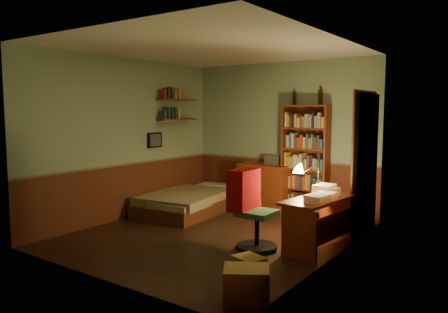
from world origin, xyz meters
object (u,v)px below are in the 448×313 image
Objects in this scene: bed at (192,194)px; dresser at (265,187)px; bookshelf at (305,160)px; office_chair at (257,209)px; cardboard_box_b at (249,267)px; mini_stereo at (274,160)px; cardboard_box_a at (246,284)px; desk_lamp at (319,171)px; desk at (319,223)px.

bed is 2.20× the size of dresser.
bookshelf is 2.12m from office_chair.
bookshelf is at bearing 103.76° from cardboard_box_b.
mini_stereo is 0.67× the size of cardboard_box_a.
desk_lamp is (0.78, -1.25, 0.03)m from bookshelf.
dresser is at bearing -175.14° from bookshelf.
dresser reaches higher than bed.
office_chair is at bearing 115.86° from cardboard_box_b.
office_chair is 3.42× the size of cardboard_box_b.
cardboard_box_b is (2.43, -2.01, -0.19)m from bed.
desk is at bearing -38.71° from dresser.
dresser is 2.16m from desk.
mini_stereo is 1.89m from desk_lamp.
office_chair is (-0.60, -0.54, 0.20)m from desk.
bookshelf is at bearing 9.62° from dresser.
desk is at bearing 41.42° from office_chair.
mini_stereo is (1.11, 0.92, 0.59)m from bed.
office_chair is (1.01, -1.97, 0.12)m from dresser.
bookshelf is at bearing 114.60° from desk_lamp.
cardboard_box_b is (-0.20, -1.38, -0.21)m from desk.
office_chair is (0.30, -2.06, -0.40)m from bookshelf.
bed is at bearing 173.32° from desk.
cardboard_box_a is (0.22, -2.16, -0.80)m from desk_lamp.
desk is 3.91× the size of cardboard_box_b.
mini_stereo is at bearing 129.78° from desk_lamp.
desk_lamp is (2.50, -0.37, 0.65)m from bed.
bed is 3.16m from cardboard_box_b.
desk_lamp reaches higher than cardboard_box_b.
bookshelf reaches higher than desk.
bed is at bearing 137.12° from cardboard_box_a.
desk_lamp is 1.03m from office_chair.
mini_stereo is 2.25m from desk.
cardboard_box_a is (1.71, -3.32, -0.25)m from dresser.
mini_stereo reaches higher than cardboard_box_a.
bookshelf is at bearing 21.97° from bed.
office_chair is (-0.47, -0.81, -0.43)m from desk_lamp.
office_chair is at bearing -60.02° from dresser.
office_chair is at bearing -127.64° from desk_lamp.
mini_stereo is (0.10, 0.13, 0.49)m from dresser.
desk reaches higher than bed.
dresser is 1.97m from desk_lamp.
cardboard_box_a is at bearing -59.99° from dresser.
desk is 0.70m from desk_lamp.
mini_stereo is at bearing 141.20° from desk.
mini_stereo is 3.31m from cardboard_box_b.
dresser is 2.22m from office_chair.
bed is 1.68× the size of desk.
bookshelf is at bearing -7.38° from mini_stereo.
dresser reaches higher than cardboard_box_a.
office_chair reaches higher than mini_stereo.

